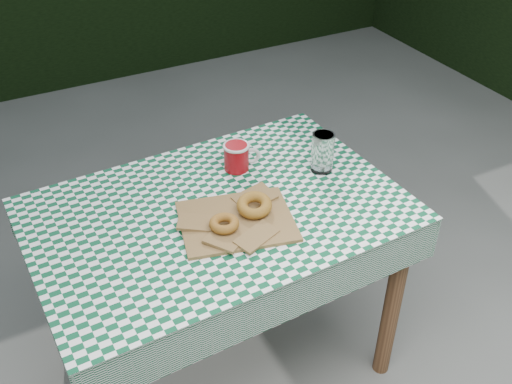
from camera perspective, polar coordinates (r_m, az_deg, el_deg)
table at (r=2.11m, az=-3.31°, el=-9.84°), size 1.17×0.80×0.75m
tablecloth at (r=1.85m, az=-3.70°, el=-1.68°), size 1.19×0.83×0.01m
paper_bag at (r=1.79m, az=-1.88°, el=-2.75°), size 0.39×0.34×0.02m
bagel_front at (r=1.74m, az=-3.09°, el=-3.06°), size 0.12×0.12×0.03m
bagel_back at (r=1.80m, az=-0.16°, el=-1.28°), size 0.15×0.15×0.03m
coffee_mug at (r=2.01m, az=-1.91°, el=3.41°), size 0.21×0.21×0.10m
drinking_glass at (r=2.00m, az=6.44°, el=3.84°), size 0.09×0.09×0.14m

